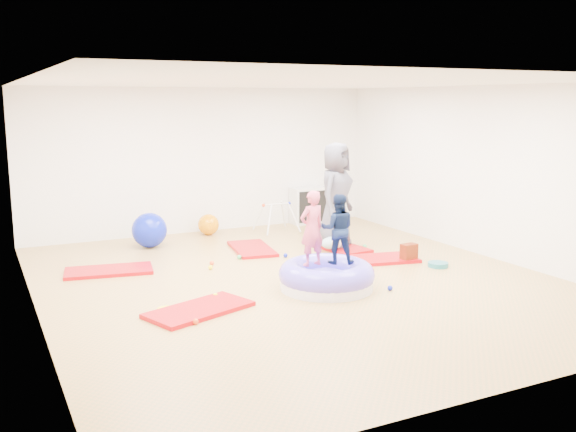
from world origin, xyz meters
name	(u,v)px	position (x,y,z in m)	size (l,w,h in m)	color
room	(298,184)	(0.00, 0.00, 1.40)	(7.01, 8.01, 2.81)	#9B8246
gym_mat_front_left	(199,310)	(-1.71, -0.68, 0.03)	(1.30, 0.65, 0.05)	red
gym_mat_mid_left	(109,271)	(-2.34, 1.67, 0.03)	(1.28, 0.64, 0.05)	red
gym_mat_center_back	(252,249)	(0.17, 2.05, 0.03)	(1.25, 0.62, 0.05)	red
gym_mat_right	(377,259)	(1.68, 0.46, 0.03)	(1.29, 0.64, 0.05)	red
gym_mat_rear_right	(338,247)	(1.59, 1.52, 0.03)	(1.21, 0.61, 0.05)	red
inflatable_cushion	(327,277)	(0.18, -0.52, 0.16)	(1.32, 1.32, 0.42)	silver
child_pink	(312,225)	(0.00, -0.44, 0.90)	(0.38, 0.25, 1.04)	#D14B68
child_navy	(338,225)	(0.37, -0.49, 0.87)	(0.47, 0.37, 0.97)	#0C1838
adult_caregiver	(336,194)	(1.56, 1.57, 0.95)	(0.88, 0.57, 1.80)	#474753
infant	(332,243)	(1.34, 1.30, 0.16)	(0.37, 0.37, 0.22)	#92B6CA
ball_pit_balls	(284,268)	(0.08, 0.59, 0.04)	(3.96, 2.73, 0.07)	#EC471A
exercise_ball_blue	(149,230)	(-1.36, 3.06, 0.31)	(0.62, 0.62, 0.62)	#0B1ABB
exercise_ball_orange	(208,225)	(-0.07, 3.60, 0.20)	(0.40, 0.40, 0.40)	orange
infant_play_gym	(277,213)	(1.21, 3.25, 0.38)	(0.75, 0.71, 0.57)	silver
cube_shelf	(309,205)	(2.23, 3.79, 0.38)	(0.76, 0.37, 0.76)	silver
balance_disc	(438,265)	(2.33, -0.28, 0.04)	(0.32, 0.32, 0.07)	#1A6876
backpack	(409,253)	(2.10, 0.17, 0.15)	(0.26, 0.16, 0.30)	#AF2F07
yellow_toy	(166,309)	(-2.06, -0.46, 0.02)	(0.22, 0.22, 0.03)	#FFF208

